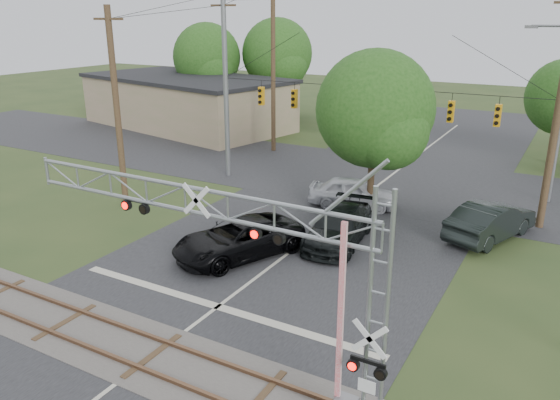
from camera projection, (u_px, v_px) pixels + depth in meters
The scene contains 14 objects.
ground at pixel (105, 393), 15.50m from camera, with size 160.00×160.00×0.00m, color #2E411E.
road_main at pixel (278, 261), 23.74m from camera, with size 14.00×90.00×0.02m, color #232426.
road_cross at pixel (385, 180), 35.27m from camera, with size 90.00×12.00×0.02m, color #232426.
railroad_track at pixel (153, 356), 17.14m from camera, with size 90.00×3.20×0.17m.
crossing_gantry at pixel (253, 266), 13.60m from camera, with size 11.20×0.87×6.81m.
traffic_signal_span at pixel (383, 101), 29.73m from camera, with size 19.34×0.36×11.50m.
pickup_black at pixel (238, 239), 24.03m from camera, with size 2.74×5.94×1.65m, color black.
car_dark at pixel (339, 226), 25.45m from camera, with size 2.27×5.59×1.62m, color black.
sedan_silver at pixel (353, 192), 30.23m from camera, with size 1.96×4.87×1.66m, color #B8BAC1.
suv_dark at pixel (491, 221), 25.94m from camera, with size 1.89×5.43×1.79m, color black.
commercial_building at pixel (186, 101), 51.51m from camera, with size 21.77×14.21×4.70m.
streetlight at pixel (560, 106), 29.60m from camera, with size 2.62×0.27×9.83m.
utility_poles at pixel (443, 85), 30.47m from camera, with size 26.77×27.62×13.93m.
treeline at pixel (425, 74), 42.49m from camera, with size 56.68×29.48×9.93m.
Camera 1 is at (10.67, -8.77, 10.22)m, focal length 35.00 mm.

